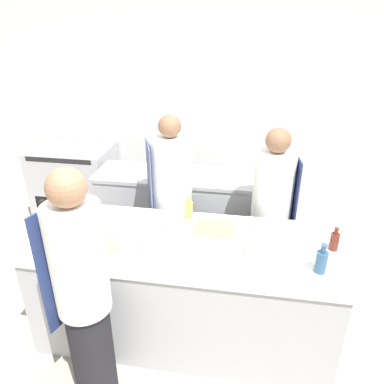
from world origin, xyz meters
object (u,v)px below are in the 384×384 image
Objects in this scene: chef_at_pass_far at (171,203)px; bottle_wine at (334,241)px; bottle_water at (189,210)px; bowl_mixing_large at (107,246)px; chef_at_stove at (271,214)px; oven_range at (76,183)px; bowl_ceramic_blue at (156,245)px; chef_at_prep_near at (83,297)px; bottle_vinegar at (321,261)px; bowl_prep_small at (171,226)px; bottle_cooking_oil at (46,220)px; bottle_olive_oil at (251,242)px; bottle_sauce at (87,244)px.

bottle_wine is at bearing -136.21° from chef_at_pass_far.
bottle_water is 0.75m from bowl_mixing_large.
chef_at_pass_far is (-0.94, 0.01, 0.03)m from chef_at_stove.
chef_at_stove reaches higher than oven_range.
oven_range is at bearing -118.22° from chef_at_stove.
bowl_mixing_large is at bearing -172.50° from bowl_ceramic_blue.
bottle_vinegar is at bearing -55.82° from chef_at_prep_near.
bottle_water reaches higher than bowl_ceramic_blue.
chef_at_stove reaches higher than bottle_water.
bottle_vinegar is at bearing -17.22° from bowl_prep_small.
bottle_cooking_oil is (-2.18, -0.14, 0.04)m from bottle_wine.
bowl_mixing_large is at bearing -133.28° from bottle_water.
bottle_wine is (0.60, 0.18, -0.04)m from bottle_olive_oil.
bottle_sauce is 0.49m from bowl_ceramic_blue.
bowl_ceramic_blue is (-0.86, -0.86, 0.14)m from chef_at_stove.
bottle_vinegar is at bearing -114.90° from bottle_wine.
bottle_cooking_oil is (-1.58, 0.04, 0.00)m from bottle_olive_oil.
chef_at_pass_far is 5.76× the size of bottle_cooking_oil.
bowl_ceramic_blue is at bearing 7.50° from bowl_mixing_large.
bottle_olive_oil is at bearing -163.27° from bottle_wine.
bottle_olive_oil is at bearing 4.75° from bowl_mixing_large.
bowl_ceramic_blue is (1.58, -1.88, 0.47)m from oven_range.
chef_at_prep_near is at bearing -45.73° from chef_at_stove.
bowl_mixing_large is 0.52m from bowl_prep_small.
bottle_olive_oil is 1.44× the size of bowl_ceramic_blue.
bottle_cooking_oil is (0.68, -1.80, 0.54)m from oven_range.
oven_range is 2.96m from bottle_olive_oil.
bottle_olive_oil is 1.09× the size of bottle_sauce.
chef_at_prep_near is 9.48× the size of bottle_wine.
bottle_vinegar reaches higher than bottle_wine.
bottle_olive_oil is at bearing -20.63° from bowl_prep_small.
bottle_sauce is at bearing -176.71° from bottle_vinegar.
oven_range is 4.51× the size of bottle_vinegar.
chef_at_pass_far is at bearing 142.66° from bottle_vinegar.
bottle_olive_oil is 0.70m from bottle_water.
bottle_cooking_oil reaches higher than bottle_wine.
bottle_sauce is (-1.61, -0.09, 0.02)m from bottle_vinegar.
bottle_olive_oil is at bearing -39.25° from oven_range.
bottle_cooking_oil is at bearing 174.86° from bowl_ceramic_blue.
bottle_olive_oil is 1.58× the size of bottle_wine.
bottle_olive_oil is (-0.18, -0.82, 0.21)m from chef_at_stove.
bowl_prep_small is (0.38, 0.81, 0.06)m from chef_at_prep_near.
bottle_olive_oil is at bearing -158.31° from chef_at_pass_far.
bowl_mixing_large is at bearing -57.73° from oven_range.
bowl_prep_small is at bearing -59.27° from chef_at_stove.
bowl_ceramic_blue is (0.46, 0.16, -0.06)m from bottle_sauce.
bottle_vinegar is 1.15m from bowl_prep_small.
chef_at_pass_far is at bearing 6.40° from chef_at_prep_near.
bottle_sauce is at bearing 139.22° from chef_at_pass_far.
bottle_sauce is at bearing -57.74° from chef_at_stove.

